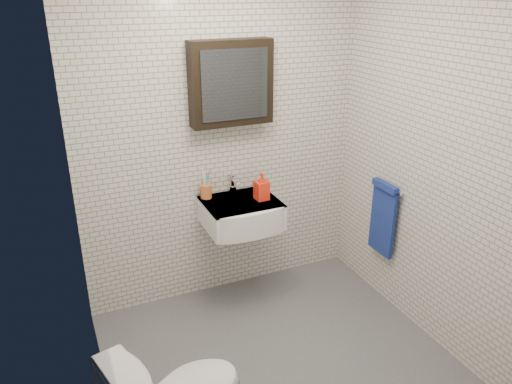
% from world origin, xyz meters
% --- Properties ---
extents(ground, '(2.20, 2.00, 0.01)m').
position_xyz_m(ground, '(0.00, 0.00, 0.01)').
color(ground, '#515459').
rests_on(ground, ground).
extents(room_shell, '(2.22, 2.02, 2.51)m').
position_xyz_m(room_shell, '(0.00, 0.00, 1.47)').
color(room_shell, silver).
rests_on(room_shell, ground).
extents(washbasin, '(0.55, 0.50, 0.20)m').
position_xyz_m(washbasin, '(0.05, 0.73, 0.76)').
color(washbasin, white).
rests_on(washbasin, room_shell).
extents(faucet, '(0.06, 0.20, 0.15)m').
position_xyz_m(faucet, '(0.05, 0.93, 0.92)').
color(faucet, silver).
rests_on(faucet, washbasin).
extents(mirror_cabinet, '(0.60, 0.15, 0.60)m').
position_xyz_m(mirror_cabinet, '(0.05, 0.93, 1.70)').
color(mirror_cabinet, black).
rests_on(mirror_cabinet, room_shell).
extents(towel_rail, '(0.09, 0.30, 0.58)m').
position_xyz_m(towel_rail, '(1.04, 0.35, 0.72)').
color(towel_rail, silver).
rests_on(towel_rail, room_shell).
extents(toothbrush_cup, '(0.11, 0.11, 0.23)m').
position_xyz_m(toothbrush_cup, '(-0.16, 0.94, 0.91)').
color(toothbrush_cup, '#CE6633').
rests_on(toothbrush_cup, washbasin).
extents(soap_bottle, '(0.10, 0.10, 0.21)m').
position_xyz_m(soap_bottle, '(0.21, 0.74, 0.96)').
color(soap_bottle, '#F9581A').
rests_on(soap_bottle, washbasin).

